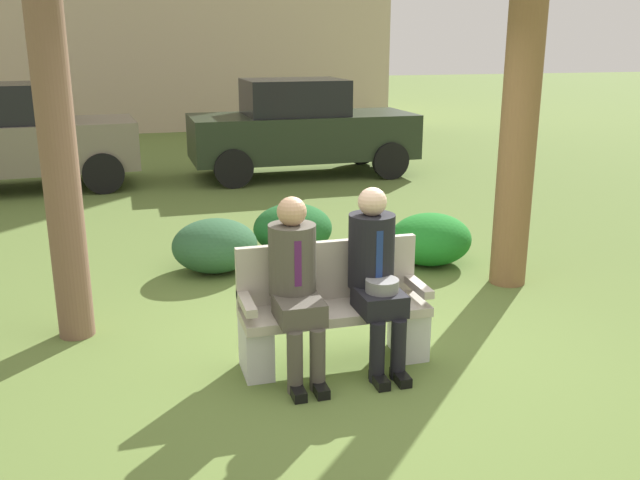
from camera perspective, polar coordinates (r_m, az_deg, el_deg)
The scene contains 9 objects.
ground_plane at distance 5.38m, azimuth 3.42°, elevation -9.59°, with size 80.00×80.00×0.00m, color #5B7334.
park_bench at distance 5.17m, azimuth 1.06°, elevation -5.87°, with size 1.39×0.44×0.90m.
seated_man_left at distance 4.87m, azimuth -2.04°, elevation -3.20°, with size 0.34×0.72×1.29m.
seated_man_right at distance 5.03m, azimuth 4.58°, elevation -2.46°, with size 0.34×0.72×1.33m.
shrub_near_bench at distance 7.27m, azimuth -8.66°, elevation -0.46°, with size 0.89×0.81×0.55m, color #2B5735.
shrub_mid_lawn at distance 7.52m, azimuth 9.09°, elevation 0.07°, with size 0.88×0.81×0.55m, color #1E7924.
shrub_far_lawn at distance 7.84m, azimuth -2.26°, elevation 0.96°, with size 0.90×0.82×0.56m, color #1E5C26.
parked_car_near at distance 12.10m, azimuth -24.51°, elevation 7.64°, with size 4.00×1.95×1.68m.
parked_car_far at distance 12.30m, azimuth -1.60°, elevation 9.20°, with size 3.91×1.72×1.68m.
Camera 1 is at (-1.62, -4.57, 2.34)m, focal length 38.82 mm.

